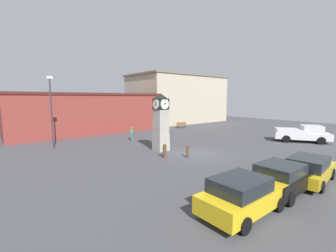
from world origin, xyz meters
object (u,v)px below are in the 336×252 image
bollard_mid_row (188,151)px  car_by_building (309,169)px  clock_tower (161,123)px  pedestrian_crossing_lot (132,133)px  car_navy_sedan (243,195)px  bollard_near_tower (165,151)px  car_near_tower (282,178)px  bench (182,125)px  street_lamp_near_road (51,108)px  pickup_truck (302,133)px

bollard_mid_row → car_by_building: car_by_building is taller
clock_tower → pedestrian_crossing_lot: 6.26m
pedestrian_crossing_lot → car_navy_sedan: bearing=-106.0°
car_by_building → pedestrian_crossing_lot: size_ratio=2.93×
bollard_near_tower → car_by_building: 9.91m
car_navy_sedan → pedestrian_crossing_lot: (4.91, 17.16, 0.08)m
car_navy_sedan → car_near_tower: 3.37m
car_navy_sedan → bench: 27.10m
street_lamp_near_road → car_near_tower: bearing=-71.1°
bollard_near_tower → car_by_building: (3.05, -9.43, 0.18)m
car_navy_sedan → car_near_tower: car_navy_sedan is taller
car_by_building → pickup_truck: pickup_truck is taller
clock_tower → pickup_truck: size_ratio=0.91×
bench → pedestrian_crossing_lot: (-11.77, -4.19, 0.36)m
bench → street_lamp_near_road: 20.16m
car_by_building → bench: size_ratio=2.76×
bollard_near_tower → car_near_tower: bearing=-88.2°
clock_tower → car_by_building: (1.71, -11.63, -1.82)m
bollard_mid_row → street_lamp_near_road: 13.46m
clock_tower → car_near_tower: size_ratio=1.32×
car_navy_sedan → bollard_mid_row: bearing=59.7°
street_lamp_near_road → bollard_mid_row: bearing=-54.8°
clock_tower → bollard_near_tower: size_ratio=4.52×
street_lamp_near_road → bench: bearing=8.5°
car_near_tower → pickup_truck: bearing=16.3°
pickup_truck → car_near_tower: bearing=-163.7°
clock_tower → car_navy_sedan: bearing=-111.6°
car_near_tower → bench: bearing=58.2°
car_near_tower → car_navy_sedan: bearing=177.7°
bollard_mid_row → car_navy_sedan: bearing=-120.3°
pickup_truck → bollard_near_tower: bearing=163.9°
car_navy_sedan → street_lamp_near_road: (-2.97, 18.42, 3.11)m
car_navy_sedan → pedestrian_crossing_lot: car_navy_sedan is taller
car_near_tower → pickup_truck: (15.51, 4.54, 0.14)m
bollard_near_tower → bench: size_ratio=0.70×
pedestrian_crossing_lot → car_near_tower: bearing=-95.1°
bench → pedestrian_crossing_lot: pedestrian_crossing_lot is taller
clock_tower → car_by_building: clock_tower is taller
car_near_tower → street_lamp_near_road: bearing=108.9°
bollard_mid_row → pedestrian_crossing_lot: pedestrian_crossing_lot is taller
bollard_mid_row → car_by_building: size_ratio=0.23×
car_near_tower → street_lamp_near_road: (-6.34, 18.56, 3.13)m
clock_tower → car_by_building: size_ratio=1.14×
bollard_near_tower → bollard_mid_row: size_ratio=1.11×
car_near_tower → pedestrian_crossing_lot: 17.36m
clock_tower → bollard_near_tower: clock_tower is taller
bollard_mid_row → street_lamp_near_road: bearing=125.2°
pickup_truck → bench: size_ratio=3.47×
car_navy_sedan → car_by_building: size_ratio=0.92×
bollard_near_tower → pedestrian_crossing_lot: 8.41m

